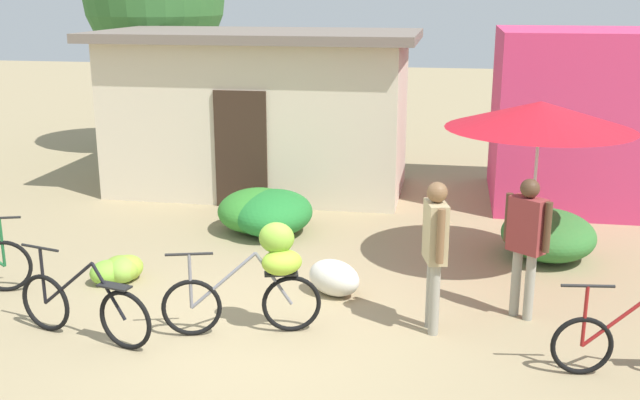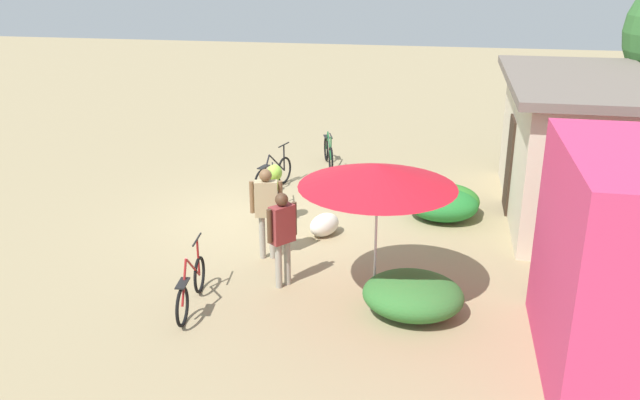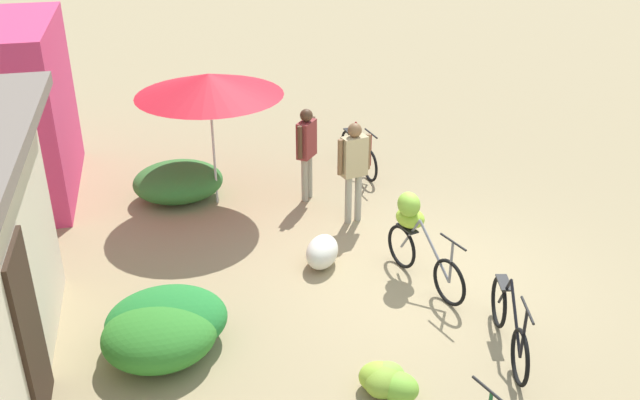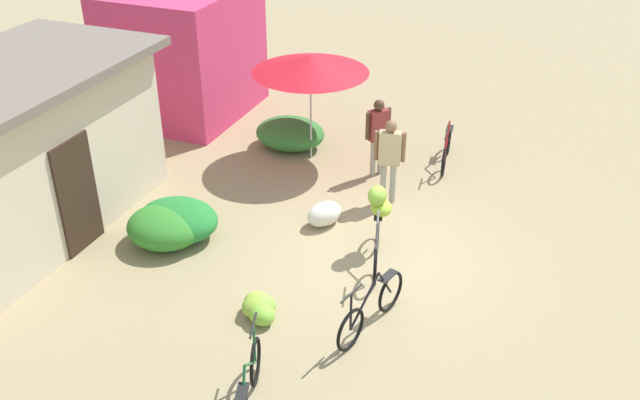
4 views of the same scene
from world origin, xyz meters
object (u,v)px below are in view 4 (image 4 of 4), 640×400
at_px(banana_pile_on_ground, 260,307).
at_px(building_low, 10,157).
at_px(bicycle_by_shop, 446,149).
at_px(bicycle_center_loaded, 378,218).
at_px(produce_sack, 324,214).
at_px(market_umbrella, 310,64).
at_px(person_vendor, 390,153).
at_px(bicycle_leftmost, 249,388).
at_px(shop_pink, 183,52).
at_px(bicycle_near_pile, 371,308).
at_px(person_bystander, 378,130).

bearing_deg(banana_pile_on_ground, building_low, 83.05).
bearing_deg(bicycle_by_shop, building_low, 130.07).
bearing_deg(bicycle_center_loaded, produce_sack, 64.63).
height_order(market_umbrella, person_vendor, market_umbrella).
relative_size(bicycle_leftmost, produce_sack, 2.33).
height_order(shop_pink, bicycle_center_loaded, shop_pink).
bearing_deg(person_vendor, market_umbrella, 59.74).
height_order(bicycle_near_pile, person_bystander, person_bystander).
relative_size(building_low, banana_pile_on_ground, 7.53).
distance_m(shop_pink, bicycle_leftmost, 10.04).
height_order(banana_pile_on_ground, person_vendor, person_vendor).
bearing_deg(market_umbrella, bicycle_near_pile, -148.74).
bearing_deg(building_low, person_bystander, -49.62).
xyz_separation_m(market_umbrella, banana_pile_on_ground, (-5.17, -1.30, -1.92)).
bearing_deg(produce_sack, bicycle_near_pile, -145.24).
distance_m(bicycle_leftmost, person_bystander, 6.73).
height_order(bicycle_leftmost, bicycle_by_shop, bicycle_leftmost).
relative_size(building_low, bicycle_center_loaded, 3.45).
xyz_separation_m(shop_pink, market_umbrella, (-1.25, -3.75, 0.60)).
relative_size(market_umbrella, bicycle_near_pile, 1.41).
height_order(shop_pink, bicycle_by_shop, shop_pink).
relative_size(market_umbrella, person_vendor, 1.41).
relative_size(bicycle_by_shop, person_bystander, 1.00).
distance_m(bicycle_leftmost, bicycle_center_loaded, 3.97).
relative_size(produce_sack, person_bystander, 0.43).
xyz_separation_m(building_low, bicycle_leftmost, (-2.33, -5.60, -1.11)).
xyz_separation_m(building_low, person_bystander, (4.36, -5.13, -0.48)).
distance_m(produce_sack, person_bystander, 2.35).
xyz_separation_m(market_umbrella, person_bystander, (-0.22, -1.53, -1.09)).
xyz_separation_m(bicycle_leftmost, person_vendor, (5.70, -0.06, 0.67)).
distance_m(building_low, produce_sack, 5.46).
bearing_deg(bicycle_by_shop, bicycle_leftmost, 174.55).
bearing_deg(building_low, person_vendor, -59.24).
height_order(bicycle_near_pile, bicycle_by_shop, bicycle_near_pile).
distance_m(market_umbrella, banana_pile_on_ground, 5.67).
relative_size(bicycle_leftmost, banana_pile_on_ground, 2.14).
bearing_deg(bicycle_near_pile, banana_pile_on_ground, 102.06).
xyz_separation_m(banana_pile_on_ground, produce_sack, (2.76, 0.05, 0.06)).
xyz_separation_m(shop_pink, produce_sack, (-3.66, -5.00, -1.27)).
height_order(shop_pink, bicycle_near_pile, shop_pink).
bearing_deg(market_umbrella, person_vendor, -120.26).
distance_m(bicycle_near_pile, person_bystander, 4.86).
bearing_deg(person_bystander, bicycle_leftmost, -175.91).
distance_m(produce_sack, person_vendor, 1.67).
bearing_deg(bicycle_leftmost, bicycle_near_pile, -23.96).
bearing_deg(person_vendor, bicycle_by_shop, -18.91).
bearing_deg(bicycle_leftmost, person_vendor, -0.60).
bearing_deg(bicycle_near_pile, person_vendor, 13.42).
bearing_deg(person_vendor, shop_pink, 67.14).
relative_size(produce_sack, person_vendor, 0.42).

